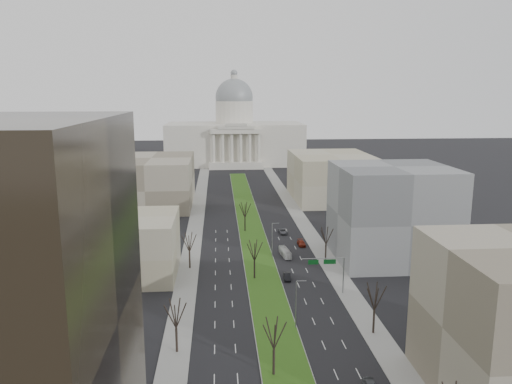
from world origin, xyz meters
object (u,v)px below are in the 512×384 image
car_black (287,276)px  box_van (285,252)px  car_red (301,243)px  car_grey_far (283,231)px

car_black → box_van: 16.51m
car_red → box_van: box_van is taller
car_red → box_van: (-5.78, -8.82, 0.35)m
car_grey_far → box_van: bearing=-98.2°
car_red → car_grey_far: size_ratio=0.98×
car_black → box_van: box_van is taller
car_black → car_red: bearing=76.9°
car_black → box_van: (1.75, 16.41, 0.33)m
box_van → car_grey_far: bearing=77.9°
car_red → car_grey_far: bearing=105.3°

